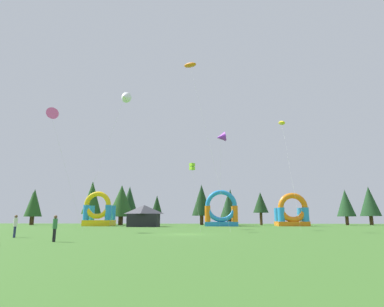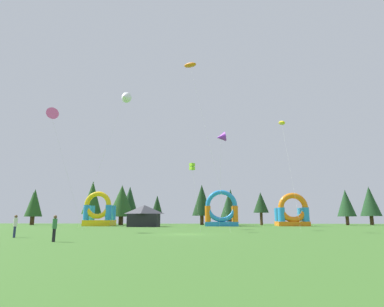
% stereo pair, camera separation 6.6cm
% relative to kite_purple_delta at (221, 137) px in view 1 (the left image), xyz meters
% --- Properties ---
extents(ground_plane, '(120.00, 120.00, 0.00)m').
position_rel_kite_purple_delta_xyz_m(ground_plane, '(-3.94, -12.86, -13.16)').
color(ground_plane, '#3D6B28').
extents(kite_purple_delta, '(1.60, 5.02, 13.97)m').
position_rel_kite_purple_delta_xyz_m(kite_purple_delta, '(0.00, 0.00, 0.00)').
color(kite_purple_delta, purple).
rests_on(kite_purple_delta, ground_plane).
extents(kite_yellow_parafoil, '(0.98, 7.53, 15.45)m').
position_rel_kite_purple_delta_xyz_m(kite_yellow_parafoil, '(8.66, -0.87, 1.73)').
color(kite_yellow_parafoil, yellow).
rests_on(kite_yellow_parafoil, ground_plane).
extents(kite_pink_delta, '(4.97, 4.28, 15.52)m').
position_rel_kite_purple_delta_xyz_m(kite_pink_delta, '(-22.06, -7.21, 1.51)').
color(kite_pink_delta, '#EA599E').
rests_on(kite_pink_delta, ground_plane).
extents(kite_orange_parafoil, '(6.10, 6.12, 23.17)m').
position_rel_kite_purple_delta_xyz_m(kite_orange_parafoil, '(-4.25, -4.11, 9.41)').
color(kite_orange_parafoil, orange).
rests_on(kite_orange_parafoil, ground_plane).
extents(kite_white_delta, '(7.74, 2.06, 22.34)m').
position_rel_kite_purple_delta_xyz_m(kite_white_delta, '(-15.64, 3.91, 8.13)').
color(kite_white_delta, white).
rests_on(kite_white_delta, ground_plane).
extents(kite_lime_box, '(1.42, 1.58, 8.22)m').
position_rel_kite_purple_delta_xyz_m(kite_lime_box, '(-3.80, -6.75, -5.38)').
color(kite_lime_box, '#8CD826').
rests_on(kite_lime_box, ground_plane).
extents(person_left_edge, '(0.38, 0.38, 1.86)m').
position_rel_kite_purple_delta_xyz_m(person_left_edge, '(-17.91, -19.24, -12.06)').
color(person_left_edge, navy).
rests_on(person_left_edge, ground_plane).
extents(person_near_camera, '(0.43, 0.43, 1.80)m').
position_rel_kite_purple_delta_xyz_m(person_near_camera, '(-12.22, -23.85, -12.10)').
color(person_near_camera, black).
rests_on(person_near_camera, ground_plane).
extents(inflatable_red_slide, '(6.09, 4.93, 6.51)m').
position_rel_kite_purple_delta_xyz_m(inflatable_red_slide, '(14.52, 21.08, -10.88)').
color(inflatable_red_slide, orange).
rests_on(inflatable_red_slide, ground_plane).
extents(inflatable_yellow_castle, '(5.65, 4.24, 6.83)m').
position_rel_kite_purple_delta_xyz_m(inflatable_yellow_castle, '(-24.33, 19.05, -10.74)').
color(inflatable_yellow_castle, yellow).
rests_on(inflatable_yellow_castle, ground_plane).
extents(inflatable_orange_dome, '(6.42, 3.88, 7.00)m').
position_rel_kite_purple_delta_xyz_m(inflatable_orange_dome, '(0.32, 18.99, -10.64)').
color(inflatable_orange_dome, '#268CD8').
rests_on(inflatable_orange_dome, ground_plane).
extents(festival_tent, '(5.43, 4.16, 3.95)m').
position_rel_kite_purple_delta_xyz_m(festival_tent, '(-14.10, 14.43, -11.19)').
color(festival_tent, black).
rests_on(festival_tent, ground_plane).
extents(tree_row_0, '(2.72, 2.72, 7.61)m').
position_rel_kite_purple_delta_xyz_m(tree_row_0, '(-43.60, 28.24, -8.04)').
color(tree_row_0, '#4C331E').
rests_on(tree_row_0, ground_plane).
extents(tree_row_1, '(3.90, 3.90, 8.24)m').
position_rel_kite_purple_delta_xyz_m(tree_row_1, '(-43.02, 27.90, -8.13)').
color(tree_row_1, '#4C331E').
rests_on(tree_row_1, ground_plane).
extents(tree_row_2, '(4.50, 4.50, 10.05)m').
position_rel_kite_purple_delta_xyz_m(tree_row_2, '(-29.37, 28.29, -6.95)').
color(tree_row_2, '#4C331E').
rests_on(tree_row_2, ground_plane).
extents(tree_row_3, '(5.85, 5.85, 9.03)m').
position_rel_kite_purple_delta_xyz_m(tree_row_3, '(-22.25, 27.84, -7.74)').
color(tree_row_3, '#4C331E').
rests_on(tree_row_3, ground_plane).
extents(tree_row_4, '(3.93, 3.93, 9.16)m').
position_rel_kite_purple_delta_xyz_m(tree_row_4, '(-21.56, 32.35, -7.26)').
color(tree_row_4, '#4C331E').
rests_on(tree_row_4, ground_plane).
extents(tree_row_5, '(2.38, 2.38, 6.85)m').
position_rel_kite_purple_delta_xyz_m(tree_row_5, '(-14.53, 30.91, -8.42)').
color(tree_row_5, '#4C331E').
rests_on(tree_row_5, ground_plane).
extents(tree_row_6, '(4.53, 4.53, 9.33)m').
position_rel_kite_purple_delta_xyz_m(tree_row_6, '(-3.93, 30.56, -7.49)').
color(tree_row_6, '#4C331E').
rests_on(tree_row_6, ground_plane).
extents(tree_row_7, '(3.63, 3.63, 7.06)m').
position_rel_kite_purple_delta_xyz_m(tree_row_7, '(2.17, 29.10, -8.83)').
color(tree_row_7, '#4C331E').
rests_on(tree_row_7, ground_plane).
extents(tree_row_8, '(3.27, 3.27, 8.34)m').
position_rel_kite_purple_delta_xyz_m(tree_row_8, '(2.85, 31.71, -7.68)').
color(tree_row_8, '#4C331E').
rests_on(tree_row_8, ground_plane).
extents(tree_row_9, '(3.41, 3.41, 7.33)m').
position_rel_kite_purple_delta_xyz_m(tree_row_9, '(9.47, 28.85, -8.20)').
color(tree_row_9, '#4C331E').
rests_on(tree_row_9, ground_plane).
extents(tree_row_10, '(4.04, 4.04, 7.94)m').
position_rel_kite_purple_delta_xyz_m(tree_row_10, '(28.84, 30.46, -8.28)').
color(tree_row_10, '#4C331E').
rests_on(tree_row_10, ground_plane).
extents(tree_row_11, '(4.58, 4.58, 8.85)m').
position_rel_kite_purple_delta_xyz_m(tree_row_11, '(35.26, 32.86, -7.78)').
color(tree_row_11, '#4C331E').
rests_on(tree_row_11, ground_plane).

